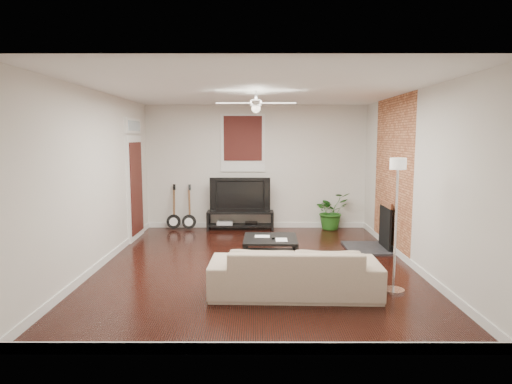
# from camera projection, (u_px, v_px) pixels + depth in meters

# --- Properties ---
(room) EXTENTS (5.01, 6.01, 2.81)m
(room) POSITION_uv_depth(u_px,v_px,m) (256.00, 180.00, 7.00)
(room) COLOR black
(room) RESTS_ON ground
(brick_accent) EXTENTS (0.02, 2.20, 2.80)m
(brick_accent) POSITION_uv_depth(u_px,v_px,m) (392.00, 174.00, 7.99)
(brick_accent) COLOR #964E30
(brick_accent) RESTS_ON floor
(fireplace) EXTENTS (0.80, 1.10, 0.92)m
(fireplace) POSITION_uv_depth(u_px,v_px,m) (375.00, 225.00, 8.11)
(fireplace) COLOR black
(fireplace) RESTS_ON floor
(window_back) EXTENTS (1.00, 0.06, 1.30)m
(window_back) POSITION_uv_depth(u_px,v_px,m) (243.00, 143.00, 9.88)
(window_back) COLOR #3D1110
(window_back) RESTS_ON wall_back
(door_left) EXTENTS (0.08, 1.00, 2.50)m
(door_left) POSITION_uv_depth(u_px,v_px,m) (135.00, 178.00, 8.91)
(door_left) COLOR white
(door_left) RESTS_ON wall_left
(tv_stand) EXTENTS (1.50, 0.40, 0.42)m
(tv_stand) POSITION_uv_depth(u_px,v_px,m) (240.00, 220.00, 9.91)
(tv_stand) COLOR black
(tv_stand) RESTS_ON floor
(tv) EXTENTS (1.34, 0.18, 0.77)m
(tv) POSITION_uv_depth(u_px,v_px,m) (240.00, 194.00, 9.85)
(tv) COLOR black
(tv) RESTS_ON tv_stand
(coffee_table) EXTENTS (0.92, 0.92, 0.38)m
(coffee_table) POSITION_uv_depth(u_px,v_px,m) (270.00, 249.00, 7.45)
(coffee_table) COLOR black
(coffee_table) RESTS_ON floor
(sofa) EXTENTS (2.25, 0.94, 0.65)m
(sofa) POSITION_uv_depth(u_px,v_px,m) (294.00, 270.00, 5.79)
(sofa) COLOR tan
(sofa) RESTS_ON floor
(floor_lamp) EXTENTS (0.31, 0.31, 1.81)m
(floor_lamp) POSITION_uv_depth(u_px,v_px,m) (396.00, 225.00, 5.81)
(floor_lamp) COLOR silver
(floor_lamp) RESTS_ON floor
(potted_plant) EXTENTS (0.98, 0.93, 0.84)m
(potted_plant) POSITION_uv_depth(u_px,v_px,m) (331.00, 211.00, 9.92)
(potted_plant) COLOR #235E1B
(potted_plant) RESTS_ON floor
(guitar_left) EXTENTS (0.34, 0.25, 1.03)m
(guitar_left) POSITION_uv_depth(u_px,v_px,m) (173.00, 207.00, 9.84)
(guitar_left) COLOR black
(guitar_left) RESTS_ON floor
(guitar_right) EXTENTS (0.36, 0.28, 1.03)m
(guitar_right) POSITION_uv_depth(u_px,v_px,m) (189.00, 207.00, 9.81)
(guitar_right) COLOR black
(guitar_right) RESTS_ON floor
(ceiling_fan) EXTENTS (1.24, 1.24, 0.32)m
(ceiling_fan) POSITION_uv_depth(u_px,v_px,m) (256.00, 103.00, 6.85)
(ceiling_fan) COLOR white
(ceiling_fan) RESTS_ON ceiling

